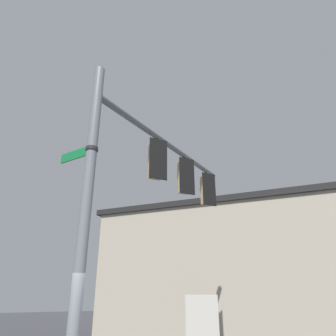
# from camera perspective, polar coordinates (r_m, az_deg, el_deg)

# --- Properties ---
(signal_pole) EXTENTS (0.23, 0.23, 7.23)m
(signal_pole) POSITION_cam_1_polar(r_m,az_deg,el_deg) (6.48, -15.01, -8.27)
(signal_pole) COLOR slate
(signal_pole) RESTS_ON ground
(mast_arm) EXTENTS (5.56, 3.40, 0.19)m
(mast_arm) POSITION_cam_1_polar(r_m,az_deg,el_deg) (9.77, 0.39, 4.12)
(mast_arm) COLOR slate
(traffic_light_nearest_pole) EXTENTS (0.54, 0.49, 1.31)m
(traffic_light_nearest_pole) POSITION_cam_1_polar(r_m,az_deg,el_deg) (8.88, -2.31, 1.31)
(traffic_light_nearest_pole) COLOR black
(traffic_light_mid_inner) EXTENTS (0.54, 0.49, 1.31)m
(traffic_light_mid_inner) POSITION_cam_1_polar(r_m,az_deg,el_deg) (10.15, 2.98, -1.76)
(traffic_light_mid_inner) COLOR black
(traffic_light_mid_outer) EXTENTS (0.54, 0.49, 1.31)m
(traffic_light_mid_outer) POSITION_cam_1_polar(r_m,az_deg,el_deg) (11.52, 7.06, -4.12)
(traffic_light_mid_outer) COLOR black
(street_name_sign) EXTENTS (0.65, 1.00, 0.22)m
(street_name_sign) POSITION_cam_1_polar(r_m,az_deg,el_deg) (7.15, -15.41, 2.81)
(street_name_sign) COLOR #147238
(storefront_building) EXTENTS (14.20, 14.99, 6.64)m
(storefront_building) POSITION_cam_1_polar(r_m,az_deg,el_deg) (18.46, 11.63, -18.04)
(storefront_building) COLOR #A89E89
(storefront_building) RESTS_ON ground
(tree_by_storefront) EXTENTS (3.87, 3.87, 6.62)m
(tree_by_storefront) POSITION_cam_1_polar(r_m,az_deg,el_deg) (19.61, 20.23, -13.49)
(tree_by_storefront) COLOR #4C3823
(tree_by_storefront) RESTS_ON ground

